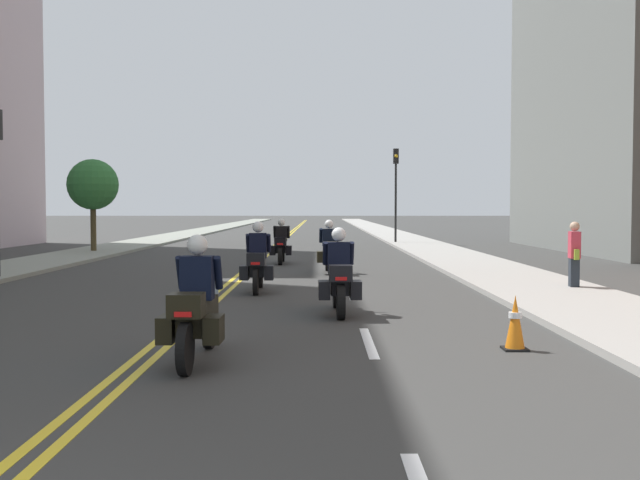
{
  "coord_description": "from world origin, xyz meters",
  "views": [
    {
      "loc": [
        2.26,
        -2.48,
        1.95
      ],
      "look_at": [
        2.22,
        16.07,
        1.13
      ],
      "focal_mm": 40.92,
      "sensor_mm": 36.0,
      "label": 1
    }
  ],
  "objects_px": {
    "motorcycle_1": "(341,280)",
    "motorcycle_2": "(259,263)",
    "motorcycle_3": "(331,252)",
    "traffic_cone_0": "(517,323)",
    "street_tree_0": "(95,185)",
    "pedestrian_0": "(576,256)",
    "traffic_light_far": "(398,179)",
    "motorcycle_0": "(198,311)",
    "motorcycle_4": "(283,246)"
  },
  "relations": [
    {
      "from": "motorcycle_1",
      "to": "motorcycle_2",
      "type": "height_order",
      "value": "motorcycle_2"
    },
    {
      "from": "motorcycle_3",
      "to": "traffic_cone_0",
      "type": "bearing_deg",
      "value": -81.17
    },
    {
      "from": "motorcycle_2",
      "to": "street_tree_0",
      "type": "bearing_deg",
      "value": 119.05
    },
    {
      "from": "motorcycle_2",
      "to": "pedestrian_0",
      "type": "xyz_separation_m",
      "value": [
        7.35,
        0.04,
        0.18
      ]
    },
    {
      "from": "motorcycle_1",
      "to": "motorcycle_2",
      "type": "distance_m",
      "value": 3.98
    },
    {
      "from": "traffic_cone_0",
      "to": "traffic_light_far",
      "type": "distance_m",
      "value": 29.47
    },
    {
      "from": "traffic_cone_0",
      "to": "traffic_light_far",
      "type": "bearing_deg",
      "value": 87.27
    },
    {
      "from": "motorcycle_0",
      "to": "motorcycle_2",
      "type": "relative_size",
      "value": 1.05
    },
    {
      "from": "motorcycle_1",
      "to": "traffic_cone_0",
      "type": "height_order",
      "value": "motorcycle_1"
    },
    {
      "from": "motorcycle_1",
      "to": "motorcycle_2",
      "type": "relative_size",
      "value": 0.99
    },
    {
      "from": "pedestrian_0",
      "to": "motorcycle_2",
      "type": "bearing_deg",
      "value": -82.57
    },
    {
      "from": "traffic_cone_0",
      "to": "pedestrian_0",
      "type": "xyz_separation_m",
      "value": [
        3.23,
        6.94,
        0.47
      ]
    },
    {
      "from": "motorcycle_2",
      "to": "street_tree_0",
      "type": "xyz_separation_m",
      "value": [
        -8.28,
        14.39,
        2.27
      ]
    },
    {
      "from": "traffic_light_far",
      "to": "pedestrian_0",
      "type": "xyz_separation_m",
      "value": [
        1.83,
        -22.33,
        -2.67
      ]
    },
    {
      "from": "motorcycle_1",
      "to": "motorcycle_0",
      "type": "bearing_deg",
      "value": -115.8
    },
    {
      "from": "motorcycle_2",
      "to": "motorcycle_3",
      "type": "relative_size",
      "value": 1.0
    },
    {
      "from": "motorcycle_0",
      "to": "motorcycle_3",
      "type": "bearing_deg",
      "value": 82.89
    },
    {
      "from": "motorcycle_0",
      "to": "motorcycle_1",
      "type": "bearing_deg",
      "value": 66.73
    },
    {
      "from": "motorcycle_0",
      "to": "traffic_light_far",
      "type": "distance_m",
      "value": 30.76
    },
    {
      "from": "street_tree_0",
      "to": "motorcycle_1",
      "type": "bearing_deg",
      "value": -60.71
    },
    {
      "from": "traffic_cone_0",
      "to": "motorcycle_1",
      "type": "bearing_deg",
      "value": 124.91
    },
    {
      "from": "motorcycle_2",
      "to": "street_tree_0",
      "type": "distance_m",
      "value": 16.75
    },
    {
      "from": "motorcycle_0",
      "to": "motorcycle_4",
      "type": "height_order",
      "value": "motorcycle_0"
    },
    {
      "from": "motorcycle_4",
      "to": "street_tree_0",
      "type": "relative_size",
      "value": 0.54
    },
    {
      "from": "motorcycle_3",
      "to": "street_tree_0",
      "type": "height_order",
      "value": "street_tree_0"
    },
    {
      "from": "traffic_light_far",
      "to": "motorcycle_3",
      "type": "bearing_deg",
      "value": -102.22
    },
    {
      "from": "motorcycle_1",
      "to": "motorcycle_4",
      "type": "xyz_separation_m",
      "value": [
        -1.7,
        12.17,
        -0.0
      ]
    },
    {
      "from": "motorcycle_3",
      "to": "motorcycle_4",
      "type": "bearing_deg",
      "value": 110.68
    },
    {
      "from": "motorcycle_2",
      "to": "motorcycle_1",
      "type": "bearing_deg",
      "value": -64.19
    },
    {
      "from": "traffic_light_far",
      "to": "street_tree_0",
      "type": "bearing_deg",
      "value": -149.93
    },
    {
      "from": "motorcycle_3",
      "to": "street_tree_0",
      "type": "xyz_separation_m",
      "value": [
        -10.0,
        9.54,
        2.28
      ]
    },
    {
      "from": "motorcycle_3",
      "to": "pedestrian_0",
      "type": "height_order",
      "value": "pedestrian_0"
    },
    {
      "from": "motorcycle_0",
      "to": "street_tree_0",
      "type": "bearing_deg",
      "value": 111.42
    },
    {
      "from": "motorcycle_4",
      "to": "traffic_light_far",
      "type": "distance_m",
      "value": 15.06
    },
    {
      "from": "motorcycle_1",
      "to": "traffic_cone_0",
      "type": "distance_m",
      "value": 4.08
    },
    {
      "from": "motorcycle_1",
      "to": "traffic_cone_0",
      "type": "bearing_deg",
      "value": -56.47
    },
    {
      "from": "motorcycle_4",
      "to": "traffic_cone_0",
      "type": "bearing_deg",
      "value": -75.3
    },
    {
      "from": "motorcycle_3",
      "to": "traffic_light_far",
      "type": "height_order",
      "value": "traffic_light_far"
    },
    {
      "from": "motorcycle_2",
      "to": "pedestrian_0",
      "type": "relative_size",
      "value": 1.32
    },
    {
      "from": "motorcycle_1",
      "to": "traffic_light_far",
      "type": "relative_size",
      "value": 0.42
    },
    {
      "from": "motorcycle_1",
      "to": "motorcycle_4",
      "type": "relative_size",
      "value": 0.99
    },
    {
      "from": "motorcycle_0",
      "to": "street_tree_0",
      "type": "height_order",
      "value": "street_tree_0"
    },
    {
      "from": "traffic_cone_0",
      "to": "pedestrian_0",
      "type": "distance_m",
      "value": 7.66
    },
    {
      "from": "motorcycle_2",
      "to": "traffic_light_far",
      "type": "distance_m",
      "value": 23.22
    },
    {
      "from": "motorcycle_2",
      "to": "traffic_cone_0",
      "type": "relative_size",
      "value": 2.84
    },
    {
      "from": "motorcycle_3",
      "to": "traffic_light_far",
      "type": "distance_m",
      "value": 18.16
    },
    {
      "from": "motorcycle_2",
      "to": "motorcycle_4",
      "type": "distance_m",
      "value": 8.62
    },
    {
      "from": "motorcycle_1",
      "to": "motorcycle_3",
      "type": "height_order",
      "value": "motorcycle_3"
    },
    {
      "from": "motorcycle_0",
      "to": "motorcycle_1",
      "type": "height_order",
      "value": "motorcycle_0"
    },
    {
      "from": "motorcycle_1",
      "to": "pedestrian_0",
      "type": "bearing_deg",
      "value": 31.54
    }
  ]
}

